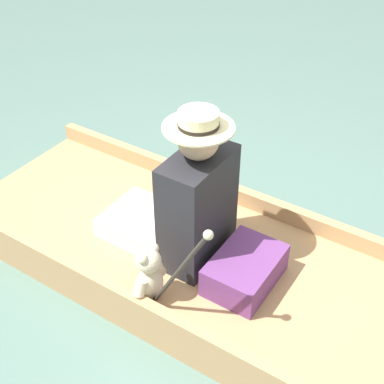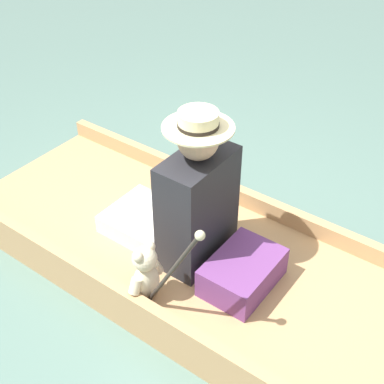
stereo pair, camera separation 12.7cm
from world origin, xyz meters
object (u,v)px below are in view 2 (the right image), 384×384
object	(u,v)px
seated_person	(187,203)
walking_cane	(177,265)
teddy_bear	(146,275)
wine_glass	(184,186)

from	to	relation	value
seated_person	walking_cane	bearing A→B (deg)	-136.67
teddy_bear	wine_glass	distance (m)	0.84
teddy_bear	walking_cane	world-z (taller)	walking_cane
teddy_bear	walking_cane	bearing A→B (deg)	-99.35
seated_person	walking_cane	size ratio (longest dim) A/B	1.36
wine_glass	walking_cane	xyz separation A→B (m)	(-0.80, -0.57, 0.30)
wine_glass	seated_person	bearing A→B (deg)	-140.79
teddy_bear	walking_cane	xyz separation A→B (m)	(-0.04, -0.22, 0.23)
seated_person	teddy_bear	bearing A→B (deg)	-161.53
seated_person	wine_glass	xyz separation A→B (m)	(0.37, 0.30, -0.24)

